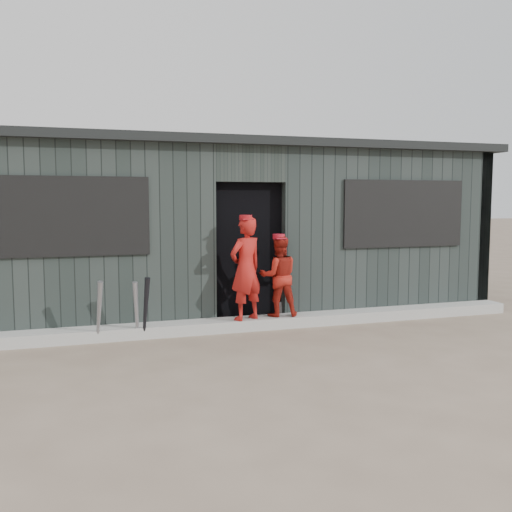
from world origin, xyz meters
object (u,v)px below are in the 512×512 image
object	(u,v)px
bat_left	(99,312)
player_red_left	(246,269)
player_red_right	(279,276)
bat_mid	(136,311)
dugout	(224,229)
bat_right	(146,309)
player_grey_back	(281,282)

from	to	relation	value
bat_left	player_red_left	xyz separation A→B (m)	(1.91, 0.17, 0.44)
bat_left	player_red_right	size ratio (longest dim) A/B	0.73
bat_mid	dugout	bearing A→B (deg)	49.11
player_red_left	bat_left	bearing A→B (deg)	-18.99
bat_mid	dugout	xyz separation A→B (m)	(1.62, 1.87, 0.91)
bat_mid	bat_right	size ratio (longest dim) A/B	0.92
bat_mid	bat_right	xyz separation A→B (m)	(0.11, -0.04, 0.03)
bat_left	player_red_left	size ratio (longest dim) A/B	0.59
player_red_left	player_red_right	distance (m)	0.53
player_red_left	player_grey_back	world-z (taller)	player_red_left
bat_left	dugout	world-z (taller)	dugout
player_grey_back	dugout	distance (m)	1.52
bat_left	player_red_left	bearing A→B (deg)	5.03
bat_right	dugout	distance (m)	2.59
player_red_right	player_grey_back	size ratio (longest dim) A/B	1.01
bat_mid	player_red_left	xyz separation A→B (m)	(1.46, 0.11, 0.46)
player_grey_back	bat_left	bearing A→B (deg)	-7.76
bat_right	dugout	world-z (taller)	dugout
player_red_right	player_grey_back	xyz separation A→B (m)	(0.20, 0.45, -0.15)
player_red_right	player_grey_back	world-z (taller)	player_red_right
player_grey_back	dugout	bearing A→B (deg)	-88.81
bat_mid	player_red_left	size ratio (longest dim) A/B	0.55
player_grey_back	dugout	world-z (taller)	dugout
bat_left	dugout	xyz separation A→B (m)	(2.07, 1.93, 0.89)
bat_mid	player_red_right	xyz separation A→B (m)	(1.96, 0.21, 0.33)
player_red_left	dugout	world-z (taller)	dugout
bat_right	player_red_right	bearing A→B (deg)	7.66
bat_right	player_red_right	xyz separation A→B (m)	(1.86, 0.25, 0.30)
player_red_left	player_red_right	world-z (taller)	player_red_left
player_grey_back	player_red_right	bearing A→B (deg)	42.57
dugout	player_red_right	bearing A→B (deg)	-78.38
bat_left	bat_right	xyz separation A→B (m)	(0.56, 0.02, 0.01)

